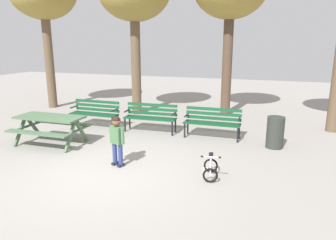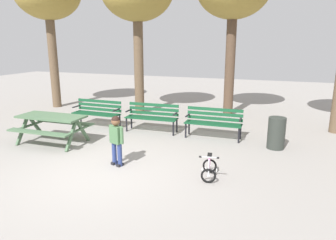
{
  "view_description": "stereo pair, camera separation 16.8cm",
  "coord_description": "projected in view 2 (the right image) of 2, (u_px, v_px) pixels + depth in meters",
  "views": [
    {
      "loc": [
        3.26,
        -5.34,
        2.69
      ],
      "look_at": [
        0.93,
        1.6,
        0.85
      ],
      "focal_mm": 33.48,
      "sensor_mm": 36.0,
      "label": 1
    },
    {
      "loc": [
        3.42,
        -5.29,
        2.69
      ],
      "look_at": [
        0.93,
        1.6,
        0.85
      ],
      "focal_mm": 33.48,
      "sensor_mm": 36.0,
      "label": 2
    }
  ],
  "objects": [
    {
      "name": "ground",
      "position": [
        101.0,
        173.0,
        6.61
      ],
      "size": [
        36.0,
        36.0,
        0.0
      ],
      "primitive_type": "plane",
      "color": "gray"
    },
    {
      "name": "child_standing",
      "position": [
        116.0,
        136.0,
        6.85
      ],
      "size": [
        0.41,
        0.24,
        1.13
      ],
      "color": "navy",
      "rests_on": "ground"
    },
    {
      "name": "park_bench_left",
      "position": [
        152.0,
        115.0,
        9.54
      ],
      "size": [
        1.62,
        0.52,
        0.85
      ],
      "color": "#144728",
      "rests_on": "ground"
    },
    {
      "name": "park_bench_right",
      "position": [
        214.0,
        121.0,
        8.88
      ],
      "size": [
        1.6,
        0.47,
        0.85
      ],
      "color": "#144728",
      "rests_on": "ground"
    },
    {
      "name": "picnic_table",
      "position": [
        52.0,
        122.0,
        8.41
      ],
      "size": [
        1.82,
        1.37,
        0.79
      ],
      "color": "#4C6B4C",
      "rests_on": "ground"
    },
    {
      "name": "kids_bicycle",
      "position": [
        209.0,
        168.0,
        6.34
      ],
      "size": [
        0.44,
        0.6,
        0.54
      ],
      "color": "black",
      "rests_on": "ground"
    },
    {
      "name": "park_bench_far_left",
      "position": [
        97.0,
        111.0,
        10.11
      ],
      "size": [
        1.61,
        0.48,
        0.85
      ],
      "color": "#144728",
      "rests_on": "ground"
    },
    {
      "name": "trash_bin",
      "position": [
        276.0,
        133.0,
        8.02
      ],
      "size": [
        0.44,
        0.44,
        0.82
      ],
      "primitive_type": "cylinder",
      "color": "#2D332D",
      "rests_on": "ground"
    }
  ]
}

